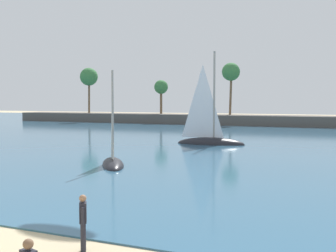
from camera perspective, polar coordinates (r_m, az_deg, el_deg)
The scene contains 5 objects.
sea at distance 61.06m, azimuth 15.17°, elevation -0.57°, with size 220.00×99.95×0.06m, color #33607F.
palm_headland at distance 70.64m, azimuth 17.13°, elevation 1.99°, with size 107.94×6.33×13.15m.
person_at_waterline at distance 12.15m, azimuth -11.91°, elevation -13.02°, with size 0.35×0.48×1.67m.
sailboat_near_shore at distance 27.09m, azimuth -7.81°, elevation -4.24°, with size 3.71×4.64×6.72m.
sailboat_toward_headland at distance 39.95m, azimuth 5.82°, elevation -1.30°, with size 6.88×2.61×9.75m.
Camera 1 is at (7.94, -2.20, 4.36)m, focal length 43.15 mm.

